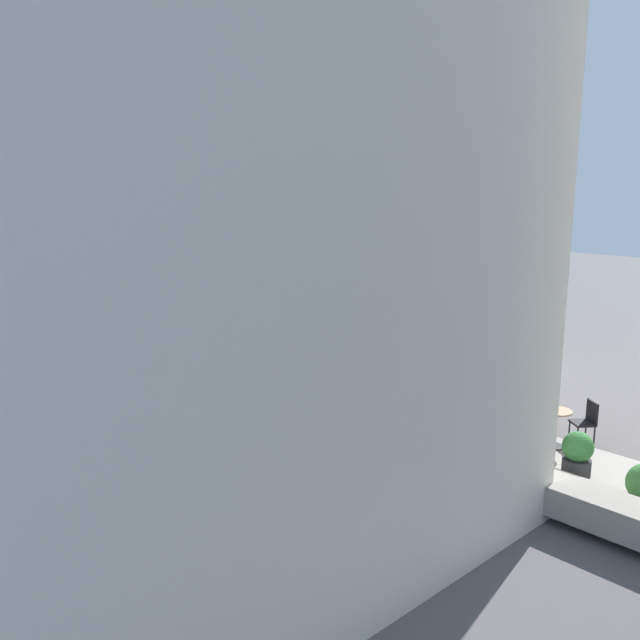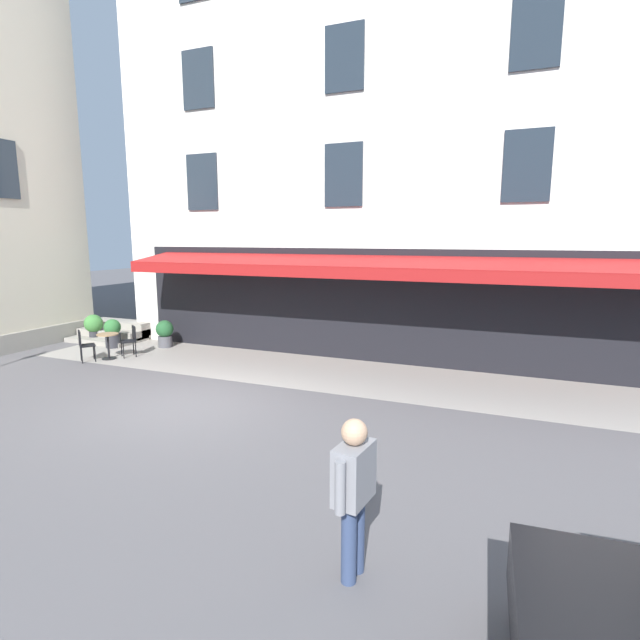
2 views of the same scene
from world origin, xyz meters
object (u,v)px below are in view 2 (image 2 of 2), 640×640
potted_plant_entrance_right (94,325)px  potted_plant_by_steps (165,333)px  cafe_chair_black_by_window (84,343)px  cafe_chair_black_corner_left (131,338)px  walking_pedestrian_in_grey (354,487)px  potted_plant_entrance_left (113,333)px  cafe_table_near_entrance (108,342)px

potted_plant_entrance_right → potted_plant_by_steps: bearing=-176.4°
cafe_chair_black_by_window → potted_plant_by_steps: bearing=-109.6°
cafe_chair_black_corner_left → walking_pedestrian_in_grey: walking_pedestrian_in_grey is taller
cafe_chair_black_by_window → potted_plant_by_steps: (-0.85, -2.40, -0.08)m
walking_pedestrian_in_grey → cafe_chair_black_by_window: bearing=-29.4°
cafe_chair_black_by_window → potted_plant_entrance_right: 2.99m
cafe_chair_black_by_window → potted_plant_entrance_right: bearing=-47.9°
potted_plant_entrance_left → cafe_chair_black_corner_left: bearing=153.3°
cafe_chair_black_corner_left → potted_plant_entrance_left: bearing=-26.7°
walking_pedestrian_in_grey → cafe_table_near_entrance: bearing=-32.6°
potted_plant_entrance_left → walking_pedestrian_in_grey: bearing=145.3°
potted_plant_entrance_right → walking_pedestrian_in_grey: bearing=146.8°
cafe_chair_black_corner_left → walking_pedestrian_in_grey: bearing=144.2°
potted_plant_entrance_right → cafe_chair_black_corner_left: bearing=156.4°
cafe_chair_black_corner_left → potted_plant_entrance_right: 3.01m
cafe_chair_black_corner_left → potted_plant_entrance_right: (2.76, -1.21, 0.00)m
cafe_chair_black_by_window → potted_plant_entrance_right: size_ratio=0.99×
cafe_chair_black_by_window → potted_plant_entrance_left: potted_plant_entrance_left is taller
cafe_table_near_entrance → walking_pedestrian_in_grey: size_ratio=0.43×
potted_plant_by_steps → potted_plant_entrance_right: size_ratio=0.95×
cafe_chair_black_by_window → potted_plant_by_steps: size_ratio=1.04×
walking_pedestrian_in_grey → potted_plant_entrance_left: (10.58, -7.31, -0.53)m
cafe_chair_black_corner_left → potted_plant_entrance_left: (1.43, -0.72, -0.07)m
cafe_table_near_entrance → cafe_chair_black_corner_left: cafe_chair_black_corner_left is taller
cafe_table_near_entrance → potted_plant_entrance_right: (2.38, -1.71, 0.06)m
cafe_chair_black_by_window → walking_pedestrian_in_grey: walking_pedestrian_in_grey is taller
cafe_chair_black_by_window → potted_plant_by_steps: 2.55m
cafe_table_near_entrance → cafe_chair_black_corner_left: (-0.38, -0.51, 0.06)m
walking_pedestrian_in_grey → potted_plant_entrance_left: bearing=-34.7°
cafe_table_near_entrance → walking_pedestrian_in_grey: 11.32m
potted_plant_by_steps → potted_plant_entrance_left: 1.66m
cafe_table_near_entrance → potted_plant_entrance_left: (1.05, -1.23, -0.01)m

